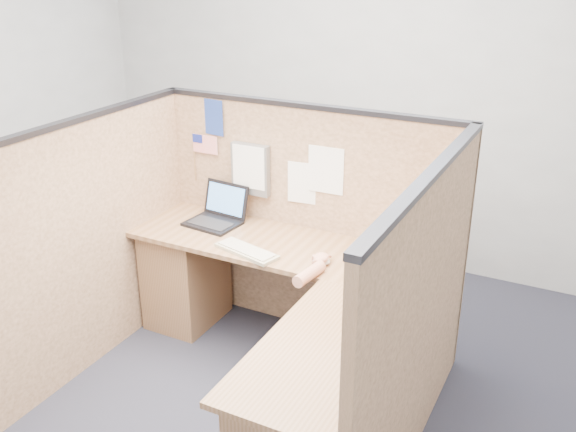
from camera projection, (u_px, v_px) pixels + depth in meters
The scene contains 13 objects.
floor at pixel (229, 407), 3.61m from camera, with size 5.00×5.00×0.00m, color #21212E.
wall_back at pixel (378, 88), 4.92m from camera, with size 5.00×5.00×0.00m, color #9FA2A4.
cubicle_partitions at pixel (264, 255), 3.66m from camera, with size 2.06×1.83×1.53m.
l_desk at pixel (281, 331), 3.61m from camera, with size 1.95×1.75×0.73m.
laptop at pixel (217, 213), 4.19m from camera, with size 0.35×0.35×0.24m.
keyboard at pixel (247, 251), 3.77m from camera, with size 0.43×0.24×0.03m.
mouse at pixel (321, 261), 3.63m from camera, with size 0.10×0.06×0.04m, color #BCBCC1.
hand_forearm at pixel (313, 269), 3.51m from camera, with size 0.10×0.36×0.08m.
blue_poster at pixel (212, 117), 4.16m from camera, with size 0.18×0.00×0.23m, color navy.
american_flag at pixel (202, 145), 4.26m from camera, with size 0.19×0.01×0.33m.
file_holder at pixel (250, 169), 4.13m from camera, with size 0.26×0.05×0.34m.
paper_left at pixel (304, 183), 4.01m from camera, with size 0.21×0.00×0.27m, color white.
paper_right at pixel (326, 170), 3.91m from camera, with size 0.23×0.00×0.29m, color white.
Camera 1 is at (1.62, -2.44, 2.39)m, focal length 40.00 mm.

